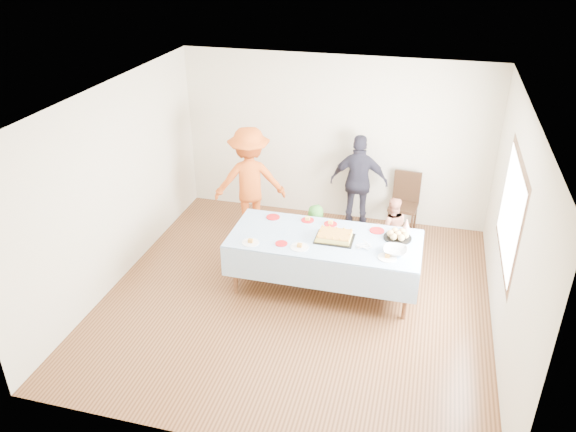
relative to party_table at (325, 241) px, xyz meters
name	(u,v)px	position (x,y,z in m)	size (l,w,h in m)	color
ground	(297,296)	(-0.30, -0.31, -0.72)	(5.00, 5.00, 0.00)	#482914
room_walls	(302,175)	(-0.25, -0.30, 1.05)	(5.04, 5.04, 2.72)	beige
party_table	(325,241)	(0.00, 0.00, 0.00)	(2.50, 1.10, 0.78)	brown
birthday_cake	(335,236)	(0.13, -0.01, 0.10)	(0.50, 0.38, 0.09)	black
rolls_tray	(398,235)	(0.92, 0.22, 0.10)	(0.37, 0.37, 0.11)	black
punch_bowl	(395,251)	(0.92, -0.17, 0.09)	(0.30, 0.30, 0.07)	silver
party_hat	(406,225)	(1.01, 0.45, 0.15)	(0.11, 0.11, 0.19)	white
fork_pile	(365,246)	(0.54, -0.13, 0.09)	(0.24, 0.18, 0.07)	white
plate_red_far_a	(273,217)	(-0.82, 0.38, 0.06)	(0.19, 0.19, 0.01)	red
plate_red_far_b	(308,220)	(-0.33, 0.41, 0.06)	(0.18, 0.18, 0.01)	red
plate_red_far_c	(330,224)	(0.00, 0.38, 0.06)	(0.18, 0.18, 0.01)	red
plate_red_far_d	(377,231)	(0.64, 0.36, 0.06)	(0.20, 0.20, 0.01)	red
plate_red_near	(281,244)	(-0.51, -0.30, 0.06)	(0.16, 0.16, 0.01)	red
plate_white_left	(251,243)	(-0.90, -0.38, 0.06)	(0.22, 0.22, 0.01)	white
plate_white_mid	(300,247)	(-0.26, -0.33, 0.06)	(0.24, 0.24, 0.01)	white
plate_white_right	(387,258)	(0.84, -0.30, 0.06)	(0.24, 0.24, 0.01)	white
dining_chair	(405,199)	(0.91, 1.92, -0.17)	(0.47, 0.47, 0.99)	black
toddler_left	(314,233)	(-0.30, 0.72, -0.31)	(0.30, 0.20, 0.83)	#BA3517
toddler_mid	(315,233)	(-0.28, 0.70, -0.29)	(0.43, 0.28, 0.87)	#337928
toddler_right	(391,228)	(0.79, 1.06, -0.25)	(0.47, 0.36, 0.96)	tan
adult_left	(250,181)	(-1.46, 1.30, 0.14)	(1.12, 0.65, 1.74)	#D2551A
adult_right	(359,182)	(0.17, 1.89, 0.06)	(0.92, 0.38, 1.56)	#282736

